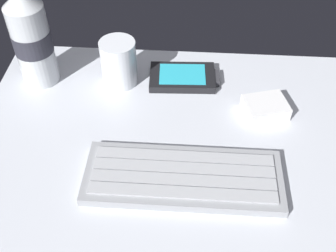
{
  "coord_description": "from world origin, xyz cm",
  "views": [
    {
      "loc": [
        3.09,
        -45.39,
        49.95
      ],
      "look_at": [
        0.0,
        0.0,
        3.0
      ],
      "focal_mm": 44.67,
      "sensor_mm": 36.0,
      "label": 1
    }
  ],
  "objects_px": {
    "keyboard": "(183,177)",
    "charger_block": "(265,108)",
    "handheld_device": "(183,77)",
    "juice_cup": "(119,64)",
    "water_bottle": "(31,38)"
  },
  "relations": [
    {
      "from": "keyboard",
      "to": "charger_block",
      "type": "distance_m",
      "value": 0.2
    },
    {
      "from": "keyboard",
      "to": "charger_block",
      "type": "bearing_deg",
      "value": 48.96
    },
    {
      "from": "keyboard",
      "to": "handheld_device",
      "type": "bearing_deg",
      "value": 92.42
    },
    {
      "from": "charger_block",
      "to": "keyboard",
      "type": "bearing_deg",
      "value": -131.04
    },
    {
      "from": "handheld_device",
      "to": "juice_cup",
      "type": "relative_size",
      "value": 1.54
    },
    {
      "from": "keyboard",
      "to": "juice_cup",
      "type": "bearing_deg",
      "value": 119.66
    },
    {
      "from": "handheld_device",
      "to": "juice_cup",
      "type": "bearing_deg",
      "value": -174.95
    },
    {
      "from": "handheld_device",
      "to": "water_bottle",
      "type": "height_order",
      "value": "water_bottle"
    },
    {
      "from": "keyboard",
      "to": "handheld_device",
      "type": "xyz_separation_m",
      "value": [
        -0.01,
        0.23,
        -0.0
      ]
    },
    {
      "from": "keyboard",
      "to": "water_bottle",
      "type": "distance_m",
      "value": 0.36
    },
    {
      "from": "handheld_device",
      "to": "water_bottle",
      "type": "xyz_separation_m",
      "value": [
        -0.26,
        -0.01,
        0.08
      ]
    },
    {
      "from": "water_bottle",
      "to": "handheld_device",
      "type": "bearing_deg",
      "value": 2.78
    },
    {
      "from": "handheld_device",
      "to": "juice_cup",
      "type": "height_order",
      "value": "juice_cup"
    },
    {
      "from": "keyboard",
      "to": "juice_cup",
      "type": "height_order",
      "value": "juice_cup"
    },
    {
      "from": "handheld_device",
      "to": "charger_block",
      "type": "bearing_deg",
      "value": -28.46
    }
  ]
}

